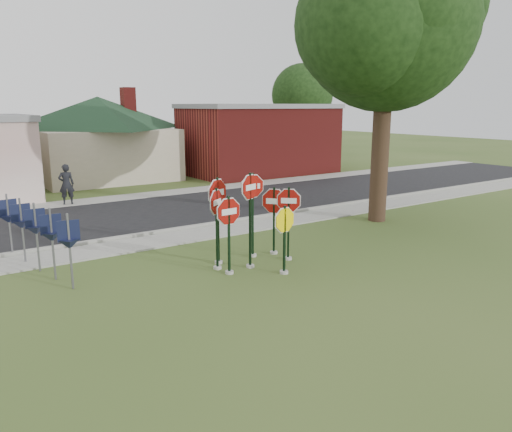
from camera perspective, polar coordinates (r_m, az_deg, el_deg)
ground at (r=13.80m, az=3.31°, el=-7.17°), size 120.00×120.00×0.00m
sidewalk_near at (r=18.26m, az=-7.31°, el=-2.23°), size 60.00×1.60×0.06m
road at (r=22.26m, az=-12.63°, el=0.22°), size 60.00×7.00×0.04m
sidewalk_far at (r=26.23m, az=-16.16°, el=1.89°), size 60.00×1.60×0.06m
curb at (r=19.12m, az=-8.69°, el=-1.47°), size 60.00×0.20×0.14m
stop_sign_center at (r=14.25m, az=-0.68°, el=1.02°), size 0.95×0.36×2.89m
stop_sign_yellow at (r=13.87m, az=3.28°, el=-1.89°), size 0.99×0.24×2.05m
stop_sign_left at (r=13.80m, az=-3.13°, el=-1.02°), size 1.06×0.24×2.33m
stop_sign_right at (r=15.10m, az=3.75°, el=0.21°), size 0.76×0.70×2.36m
stop_sign_back_right at (r=15.33m, az=-0.39°, el=1.45°), size 0.98×0.25×2.74m
stop_sign_back_left at (r=14.68m, az=-4.39°, el=0.99°), size 1.06×0.43×2.73m
stop_sign_far_right at (r=15.70m, az=2.08°, el=0.49°), size 0.69×0.88×2.27m
stop_sign_far_left at (r=14.21m, az=-4.52°, el=-0.24°), size 0.84×0.57×2.48m
route_sign_row at (r=15.36m, az=-23.84°, el=-1.44°), size 1.43×4.63×2.00m
building_house at (r=33.78m, az=-17.51°, el=10.26°), size 11.60×11.60×6.20m
building_brick at (r=35.09m, az=0.37°, el=8.86°), size 10.20×6.20×4.75m
oak_tree at (r=20.95m, az=14.77°, el=20.70°), size 10.41×9.81×11.19m
bg_tree_right at (r=47.06m, az=5.30°, el=13.60°), size 5.60×5.60×8.40m
pedestrian at (r=25.20m, az=-20.85°, el=3.42°), size 0.78×0.60×1.91m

